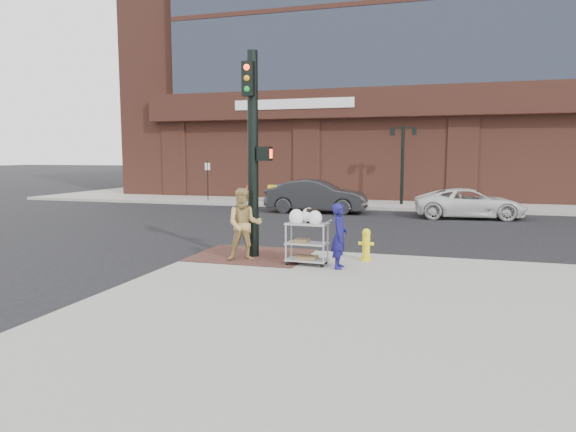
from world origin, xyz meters
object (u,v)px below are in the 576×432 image
(traffic_signal_pole, at_px, (253,148))
(utility_cart, at_px, (307,239))
(fire_hydrant, at_px, (366,244))
(lamp_post, at_px, (403,156))
(woman_blue, at_px, (339,236))
(minivan_white, at_px, (470,203))
(pedestrian_tan, at_px, (244,225))
(sedan_dark, at_px, (316,196))

(traffic_signal_pole, bearing_deg, utility_cart, -20.19)
(traffic_signal_pole, xyz_separation_m, fire_hydrant, (2.74, 0.31, -2.28))
(lamp_post, xyz_separation_m, woman_blue, (-0.20, -15.93, -1.74))
(minivan_white, relative_size, utility_cart, 3.48)
(pedestrian_tan, bearing_deg, lamp_post, 60.55)
(lamp_post, xyz_separation_m, utility_cart, (-0.98, -15.78, -1.88))
(sedan_dark, bearing_deg, fire_hydrant, -163.27)
(utility_cart, bearing_deg, traffic_signal_pole, 159.81)
(traffic_signal_pole, height_order, utility_cart, traffic_signal_pole)
(pedestrian_tan, relative_size, sedan_dark, 0.37)
(sedan_dark, relative_size, minivan_white, 1.03)
(pedestrian_tan, xyz_separation_m, minivan_white, (5.66, 11.71, -0.39))
(sedan_dark, bearing_deg, minivan_white, -94.37)
(pedestrian_tan, distance_m, utility_cart, 1.57)
(lamp_post, bearing_deg, pedestrian_tan, -99.12)
(pedestrian_tan, xyz_separation_m, utility_cart, (1.55, -0.02, -0.28))
(fire_hydrant, bearing_deg, minivan_white, 75.21)
(traffic_signal_pole, bearing_deg, sedan_dark, 95.69)
(sedan_dark, relative_size, fire_hydrant, 6.02)
(pedestrian_tan, distance_m, minivan_white, 13.02)
(lamp_post, bearing_deg, traffic_signal_pole, -99.24)
(woman_blue, relative_size, pedestrian_tan, 0.84)
(traffic_signal_pole, relative_size, utility_cart, 3.83)
(woman_blue, height_order, fire_hydrant, woman_blue)
(minivan_white, height_order, fire_hydrant, minivan_white)
(traffic_signal_pole, bearing_deg, fire_hydrant, 6.42)
(lamp_post, bearing_deg, sedan_dark, -133.35)
(lamp_post, height_order, traffic_signal_pole, traffic_signal_pole)
(utility_cart, relative_size, fire_hydrant, 1.68)
(sedan_dark, bearing_deg, lamp_post, -45.88)
(woman_blue, bearing_deg, sedan_dark, 12.45)
(pedestrian_tan, distance_m, sedan_dark, 11.98)
(traffic_signal_pole, distance_m, pedestrian_tan, 1.89)
(sedan_dark, height_order, minivan_white, sedan_dark)
(minivan_white, bearing_deg, utility_cart, 154.40)
(minivan_white, bearing_deg, fire_hydrant, 158.93)
(woman_blue, bearing_deg, traffic_signal_pole, 69.60)
(traffic_signal_pole, xyz_separation_m, woman_blue, (2.28, -0.70, -1.95))
(utility_cart, bearing_deg, lamp_post, 86.45)
(traffic_signal_pole, bearing_deg, minivan_white, 63.36)
(woman_blue, relative_size, sedan_dark, 0.31)
(utility_cart, bearing_deg, minivan_white, 70.68)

